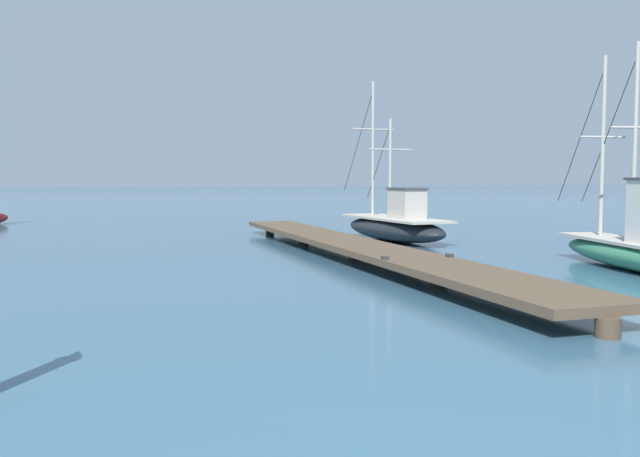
{
  "coord_description": "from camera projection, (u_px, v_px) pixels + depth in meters",
  "views": [
    {
      "loc": [
        -1.66,
        -2.41,
        2.24
      ],
      "look_at": [
        2.41,
        8.33,
        1.4
      ],
      "focal_mm": 38.35,
      "sensor_mm": 36.0,
      "label": 1
    }
  ],
  "objects": [
    {
      "name": "fishing_boat_0",
      "position": [
        395.0,
        225.0,
        24.53
      ],
      "size": [
        2.01,
        7.61,
        5.92
      ],
      "color": "black",
      "rests_on": "ground"
    },
    {
      "name": "floating_dock",
      "position": [
        354.0,
        245.0,
        19.23
      ],
      "size": [
        2.85,
        20.61,
        0.53
      ],
      "color": "brown",
      "rests_on": "ground"
    }
  ]
}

